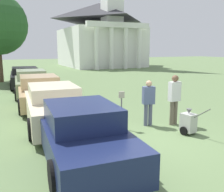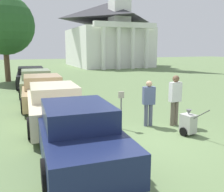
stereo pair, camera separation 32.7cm
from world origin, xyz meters
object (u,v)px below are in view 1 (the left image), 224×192
object	(u,v)px
parking_meter	(122,103)
equipment_cart	(188,123)
parked_car_cream	(53,105)
parked_car_black	(25,77)
person_worker	(148,100)
parked_car_sage	(31,83)
parked_car_navy	(81,133)
parked_car_tan	(39,92)
church	(101,30)
person_supervisor	(174,97)

from	to	relation	value
parking_meter	equipment_cart	world-z (taller)	parking_meter
parked_car_cream	parked_car_black	xyz separation A→B (m)	(0.00, 9.71, -0.00)
person_worker	parked_car_cream	bearing A→B (deg)	-18.73
parked_car_cream	parked_car_sage	world-z (taller)	parked_car_sage
parked_car_navy	parked_car_tan	xyz separation A→B (m)	(-0.00, 6.56, 0.01)
parked_car_black	person_worker	xyz separation A→B (m)	(3.04, -11.46, 0.25)
parked_car_tan	parked_car_sage	size ratio (longest dim) A/B	1.02
person_worker	church	distance (m)	31.11
parked_car_cream	church	world-z (taller)	church
parked_car_navy	church	distance (m)	33.69
parked_car_black	person_supervisor	world-z (taller)	person_supervisor
parked_car_navy	parked_car_black	distance (m)	13.05
parked_car_navy	equipment_cart	xyz separation A→B (m)	(3.72, 0.26, -0.28)
person_supervisor	parked_car_navy	bearing A→B (deg)	17.07
person_worker	parked_car_black	bearing A→B (deg)	-63.92
parked_car_cream	parked_car_black	bearing A→B (deg)	93.52
parked_car_cream	parked_car_sage	xyz separation A→B (m)	(-0.00, 6.24, 0.02)
person_worker	church	world-z (taller)	church
person_supervisor	equipment_cart	distance (m)	1.24
parked_car_navy	equipment_cart	size ratio (longest dim) A/B	4.73
parked_car_sage	equipment_cart	size ratio (longest dim) A/B	4.88
parked_car_navy	person_worker	distance (m)	3.43
parked_car_black	person_worker	size ratio (longest dim) A/B	3.11
parked_car_black	church	size ratio (longest dim) A/B	0.21
parked_car_black	person_supervisor	size ratio (longest dim) A/B	2.80
parked_car_cream	parking_meter	xyz separation A→B (m)	(1.99, -1.68, 0.23)
equipment_cart	person_supervisor	bearing A→B (deg)	68.54
parked_car_tan	equipment_cart	size ratio (longest dim) A/B	4.96
parked_car_tan	parking_meter	xyz separation A→B (m)	(1.99, -4.91, 0.24)
parked_car_tan	parked_car_black	distance (m)	6.49
parked_car_tan	equipment_cart	distance (m)	7.32
parked_car_cream	person_worker	xyz separation A→B (m)	(3.04, -1.75, 0.24)
parked_car_navy	person_supervisor	size ratio (longest dim) A/B	2.60
parked_car_tan	parking_meter	size ratio (longest dim) A/B	3.79
person_supervisor	person_worker	bearing A→B (deg)	-19.46
person_supervisor	equipment_cart	world-z (taller)	person_supervisor
parked_car_black	person_supervisor	xyz separation A→B (m)	(3.94, -11.76, 0.36)
parked_car_navy	parked_car_cream	bearing A→B (deg)	93.52
parking_meter	person_supervisor	distance (m)	1.98
parking_meter	parked_car_tan	bearing A→B (deg)	112.12
parked_car_tan	person_supervisor	xyz separation A→B (m)	(3.94, -5.27, 0.37)
church	parked_car_cream	bearing A→B (deg)	-115.56
parking_meter	church	world-z (taller)	church
parked_car_sage	parked_car_black	size ratio (longest dim) A/B	0.96
parked_car_cream	church	xyz separation A→B (m)	(13.07, 27.34, 4.81)
person_worker	church	size ratio (longest dim) A/B	0.07
parking_meter	church	distance (m)	31.40
parked_car_tan	parking_meter	bearing A→B (deg)	-64.36
person_supervisor	church	distance (m)	31.10
parked_car_black	parked_car_tan	bearing A→B (deg)	-86.49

